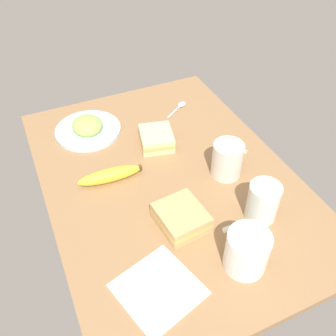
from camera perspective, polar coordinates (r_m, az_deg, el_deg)
name	(u,v)px	position (r cm, az deg, el deg)	size (l,w,h in cm)	color
tabletop	(168,179)	(100.45, 0.00, -1.67)	(90.00, 64.00, 2.00)	#936D47
plate_of_food	(88,128)	(116.34, -12.26, 6.04)	(19.96, 19.96, 4.76)	silver
coffee_mug_black	(247,251)	(80.06, 12.04, -12.33)	(11.47, 9.17, 9.65)	white
coffee_mug_milky	(227,159)	(98.39, 9.11, 1.35)	(8.05, 10.37, 9.86)	silver
sandwich_main	(181,217)	(87.29, 2.04, -7.61)	(12.44, 11.40, 4.40)	tan
sandwich_side	(156,139)	(108.48, -1.80, 4.56)	(12.07, 11.31, 4.40)	beige
glass_of_milk	(262,203)	(89.85, 14.34, -5.22)	(7.49, 7.49, 9.81)	silver
banana	(110,175)	(98.49, -8.91, -1.10)	(4.87, 17.39, 3.76)	yellow
spoon	(179,107)	(125.07, 1.69, 9.38)	(7.50, 9.89, 0.80)	silver
paper_napkin	(158,289)	(79.36, -1.50, -18.14)	(15.26, 15.26, 0.30)	white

